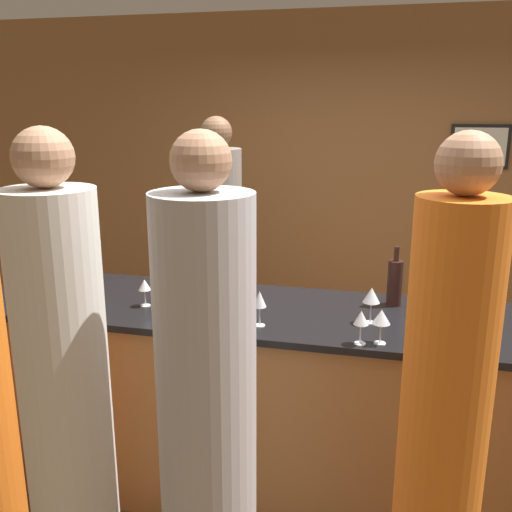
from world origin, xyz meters
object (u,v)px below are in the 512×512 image
(bartender, at_px, (219,276))
(guest_3, at_px, (66,401))
(wine_bottle_0, at_px, (395,282))
(guest_2, at_px, (442,440))
(wine_bottle_2, at_px, (95,263))
(guest_0, at_px, (207,418))

(bartender, bearing_deg, guest_3, 86.83)
(bartender, xyz_separation_m, wine_bottle_0, (1.15, -0.64, 0.24))
(bartender, relative_size, guest_3, 1.00)
(guest_2, distance_m, wine_bottle_0, 1.10)
(wine_bottle_2, bearing_deg, wine_bottle_0, 0.51)
(bartender, height_order, guest_3, same)
(guest_2, bearing_deg, bartender, 128.02)
(bartender, distance_m, wine_bottle_2, 0.88)
(guest_2, relative_size, wine_bottle_0, 6.37)
(guest_0, relative_size, wine_bottle_2, 6.56)
(wine_bottle_0, bearing_deg, guest_3, -138.44)
(bartender, height_order, guest_2, bartender)
(bartender, relative_size, guest_2, 1.00)
(bartender, distance_m, guest_3, 1.74)
(guest_0, relative_size, wine_bottle_0, 6.36)
(guest_2, relative_size, wine_bottle_2, 6.57)
(guest_0, xyz_separation_m, guest_2, (0.84, 0.02, 0.02))
(wine_bottle_0, distance_m, wine_bottle_2, 1.70)
(guest_0, height_order, wine_bottle_0, guest_0)
(bartender, xyz_separation_m, guest_2, (1.32, -1.69, 0.00))
(guest_3, height_order, wine_bottle_0, guest_3)
(wine_bottle_0, bearing_deg, bartender, 151.04)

